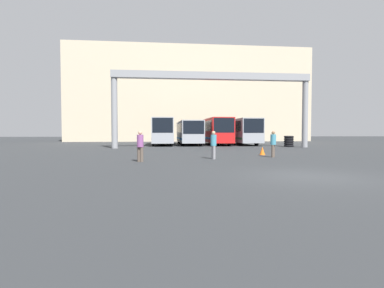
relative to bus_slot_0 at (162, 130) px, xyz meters
The scene contains 12 objects.
ground_plane 27.94m from the bus_slot_0, 79.50° to the right, with size 200.00×200.00×0.00m, color #2D3033.
building_backdrop 20.78m from the bus_slot_0, 75.11° to the left, with size 42.66×12.00×16.51m.
overhead_gantry 9.99m from the bus_slot_0, 55.84° to the right, with size 20.22×0.80×7.63m.
bus_slot_0 is the anchor object (origin of this frame).
bus_slot_1 3.44m from the bus_slot_0, ahead, with size 2.56×11.12×2.96m.
bus_slot_2 6.78m from the bus_slot_0, ahead, with size 2.57×10.52×3.29m.
bus_slot_3 10.17m from the bus_slot_0, ahead, with size 2.55×10.84×3.22m.
pedestrian_mid_right 21.44m from the bus_slot_0, 93.52° to the right, with size 0.35×0.35×1.67m.
pedestrian_far_center 20.46m from the bus_slot_0, 70.26° to the right, with size 0.35×0.35×1.67m.
pedestrian_near_center 20.38m from the bus_slot_0, 81.83° to the right, with size 0.35×0.35×1.66m.
traffic_cone 18.67m from the bus_slot_0, 68.32° to the right, with size 0.38×0.38×0.57m.
tire_stack 15.12m from the bus_slot_0, 24.36° to the right, with size 1.04×1.04×1.20m.
Camera 1 is at (-5.31, -10.17, 1.59)m, focal length 28.00 mm.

